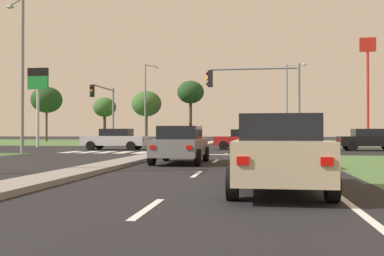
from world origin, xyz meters
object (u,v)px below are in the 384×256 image
(traffic_signal_far_left, at_px, (105,104))
(fuel_price_totem, at_px, (38,89))
(pedestrian_at_median, at_px, (201,132))
(treeline_third, at_px, (146,104))
(car_silver_fifth, at_px, (115,139))
(treeline_fourth, at_px, (191,93))
(car_beige_fourth, at_px, (278,153))
(street_lamp_fourth, at_px, (146,99))
(treeline_near, at_px, (47,100))
(treeline_second, at_px, (105,108))
(car_black_third, at_px, (369,139))
(street_lamp_third, at_px, (289,99))
(car_maroon_second, at_px, (270,146))
(traffic_signal_near_right, at_px, (262,91))
(fastfood_pole_sign, at_px, (368,67))
(car_grey_sixth, at_px, (181,144))
(car_red_near, at_px, (243,139))
(street_lamp_second, at_px, (21,66))

(traffic_signal_far_left, distance_m, fuel_price_totem, 5.74)
(pedestrian_at_median, height_order, treeline_third, treeline_third)
(car_silver_fifth, relative_size, treeline_fourth, 0.54)
(traffic_signal_far_left, bearing_deg, car_beige_fourth, -63.49)
(car_silver_fifth, bearing_deg, car_beige_fourth, -153.29)
(street_lamp_fourth, xyz_separation_m, fuel_price_totem, (-4.56, -19.00, -0.54))
(treeline_near, xyz_separation_m, treeline_third, (14.17, 1.39, -0.61))
(treeline_near, bearing_deg, treeline_second, 31.17)
(car_black_third, xyz_separation_m, treeline_fourth, (-16.86, 29.61, 6.11))
(car_silver_fifth, distance_m, street_lamp_third, 23.18)
(car_maroon_second, bearing_deg, treeline_third, 109.58)
(treeline_second, bearing_deg, traffic_signal_far_left, -70.20)
(traffic_signal_near_right, distance_m, street_lamp_fourth, 31.98)
(traffic_signal_near_right, bearing_deg, fastfood_pole_sign, 65.81)
(pedestrian_at_median, height_order, treeline_near, treeline_near)
(car_black_third, xyz_separation_m, traffic_signal_far_left, (-20.53, 4.66, 2.95))
(treeline_second, bearing_deg, car_black_third, -45.96)
(traffic_signal_near_right, height_order, treeline_near, treeline_near)
(traffic_signal_near_right, bearing_deg, treeline_near, 131.78)
(car_black_third, relative_size, traffic_signal_far_left, 0.76)
(traffic_signal_far_left, relative_size, treeline_fourth, 0.64)
(car_black_third, relative_size, treeline_third, 0.59)
(car_maroon_second, bearing_deg, car_grey_sixth, 151.15)
(pedestrian_at_median, bearing_deg, car_grey_sixth, 12.41)
(car_silver_fifth, xyz_separation_m, traffic_signal_near_right, (10.39, -5.38, 2.80))
(car_maroon_second, xyz_separation_m, street_lamp_fourth, (-14.18, 38.13, 4.68))
(car_black_third, xyz_separation_m, treeline_near, (-37.07, 26.79, 5.11))
(traffic_signal_far_left, bearing_deg, street_lamp_fourth, 92.82)
(car_black_third, xyz_separation_m, street_lamp_fourth, (-21.39, 22.21, 4.69))
(car_silver_fifth, relative_size, treeline_third, 0.65)
(car_black_third, relative_size, street_lamp_fourth, 0.42)
(street_lamp_fourth, bearing_deg, traffic_signal_far_left, -87.18)
(treeline_near, bearing_deg, traffic_signal_far_left, -53.22)
(fuel_price_totem, bearing_deg, treeline_third, 83.02)
(car_red_near, distance_m, car_black_third, 8.74)
(car_beige_fourth, bearing_deg, traffic_signal_far_left, 116.51)
(car_red_near, height_order, car_maroon_second, car_maroon_second)
(car_black_third, xyz_separation_m, street_lamp_second, (-21.65, -7.00, 4.48))
(street_lamp_second, distance_m, street_lamp_third, 29.89)
(car_black_third, bearing_deg, car_silver_fifth, -86.50)
(car_silver_fifth, bearing_deg, treeline_fourth, -1.67)
(fuel_price_totem, xyz_separation_m, treeline_near, (-11.12, 23.57, 0.96))
(street_lamp_fourth, relative_size, treeline_third, 1.39)
(street_lamp_fourth, xyz_separation_m, treeline_fourth, (4.54, 7.40, 1.41))
(fastfood_pole_sign, bearing_deg, car_silver_fifth, -135.82)
(treeline_near, bearing_deg, street_lamp_third, -16.18)
(car_black_third, bearing_deg, treeline_fourth, -150.35)
(car_black_third, relative_size, car_silver_fifth, 0.90)
(car_red_near, relative_size, treeline_fourth, 0.48)
(car_red_near, height_order, car_silver_fifth, car_silver_fifth)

